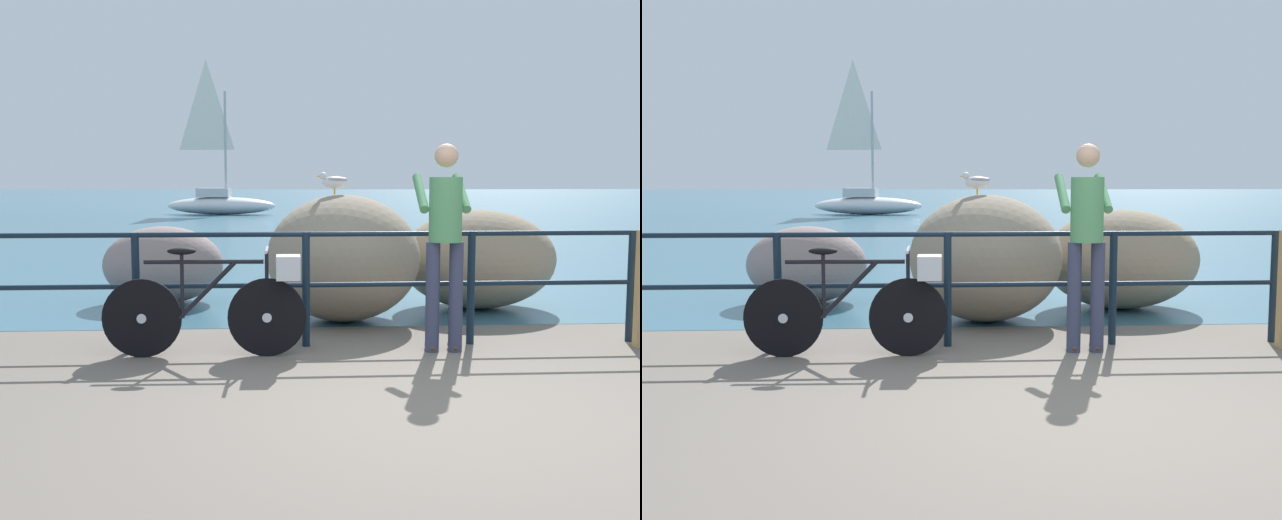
{
  "view_description": "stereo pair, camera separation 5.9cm",
  "coord_description": "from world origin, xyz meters",
  "views": [
    {
      "loc": [
        -1.1,
        -4.83,
        1.5
      ],
      "look_at": [
        -0.59,
        2.43,
        0.73
      ],
      "focal_mm": 44.05,
      "sensor_mm": 36.0,
      "label": 1
    },
    {
      "loc": [
        -1.04,
        -4.83,
        1.5
      ],
      "look_at": [
        -0.59,
        2.43,
        0.73
      ],
      "focal_mm": 44.05,
      "sensor_mm": 36.0,
      "label": 2
    }
  ],
  "objects": [
    {
      "name": "breakwater_boulder_right",
      "position": [
        1.33,
        3.95,
        0.57
      ],
      "size": [
        1.78,
        1.44,
        1.13
      ],
      "color": "gray",
      "rests_on": "ground"
    },
    {
      "name": "promenade_railing",
      "position": [
        0.0,
        2.03,
        0.64
      ],
      "size": [
        7.49,
        0.07,
        1.02
      ],
      "color": "black",
      "rests_on": "ground_plane"
    },
    {
      "name": "bicycle",
      "position": [
        -1.46,
        1.68,
        0.46
      ],
      "size": [
        1.7,
        0.48,
        0.92
      ],
      "rotation": [
        0.0,
        0.0,
        -0.03
      ],
      "color": "black",
      "rests_on": "ground_plane"
    },
    {
      "name": "breakwater_boulder_left",
      "position": [
        -2.31,
        4.58,
        0.46
      ],
      "size": [
        1.42,
        1.08,
        0.92
      ],
      "color": "gray",
      "rests_on": "ground"
    },
    {
      "name": "person_at_railing",
      "position": [
        0.43,
        1.76,
        0.99
      ],
      "size": [
        0.46,
        0.65,
        1.78
      ],
      "rotation": [
        0.0,
        0.0,
        1.52
      ],
      "color": "#333851",
      "rests_on": "ground_plane"
    },
    {
      "name": "seagull",
      "position": [
        -0.38,
        3.31,
        1.46
      ],
      "size": [
        0.34,
        0.14,
        0.23
      ],
      "rotation": [
        0.0,
        0.0,
        3.23
      ],
      "color": "gold",
      "rests_on": "breakwater_boulder_main"
    },
    {
      "name": "sailboat",
      "position": [
        -2.91,
        27.06,
        0.71
      ],
      "size": [
        4.54,
        1.93,
        6.16
      ],
      "rotation": [
        0.0,
        0.0,
        6.14
      ],
      "color": "white",
      "rests_on": "sea_surface"
    },
    {
      "name": "ground_plane",
      "position": [
        0.0,
        20.0,
        -0.05
      ],
      "size": [
        120.0,
        120.0,
        0.1
      ],
      "primitive_type": "cube",
      "color": "#6B6056"
    },
    {
      "name": "sea_surface",
      "position": [
        0.0,
        47.89,
        0.0
      ],
      "size": [
        120.0,
        90.0,
        0.01
      ],
      "primitive_type": "cube",
      "color": "#38667A",
      "rests_on": "ground_plane"
    },
    {
      "name": "breakwater_boulder_main",
      "position": [
        -0.29,
        3.27,
        0.66
      ],
      "size": [
        1.59,
        1.64,
        1.32
      ],
      "color": "gray",
      "rests_on": "ground"
    }
  ]
}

